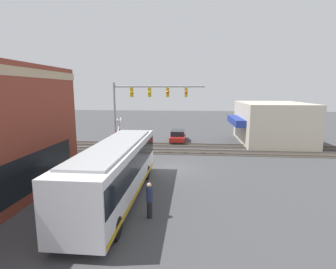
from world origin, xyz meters
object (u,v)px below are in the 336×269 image
object	(u,v)px
parked_car_red	(178,136)
pedestrian_near_bus	(149,200)
city_bus	(116,169)
crossing_signal	(120,134)

from	to	relation	value
parked_car_red	pedestrian_near_bus	bearing A→B (deg)	179.06
city_bus	parked_car_red	xyz separation A→B (m)	(17.98, -2.60, -1.18)
city_bus	pedestrian_near_bus	size ratio (longest dim) A/B	6.40
crossing_signal	city_bus	bearing A→B (deg)	-165.71
crossing_signal	parked_car_red	size ratio (longest dim) A/B	0.80
city_bus	parked_car_red	world-z (taller)	city_bus
parked_car_red	city_bus	bearing A→B (deg)	171.77
city_bus	pedestrian_near_bus	world-z (taller)	city_bus
crossing_signal	parked_car_red	bearing A→B (deg)	-29.45
pedestrian_near_bus	city_bus	bearing A→B (deg)	48.27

